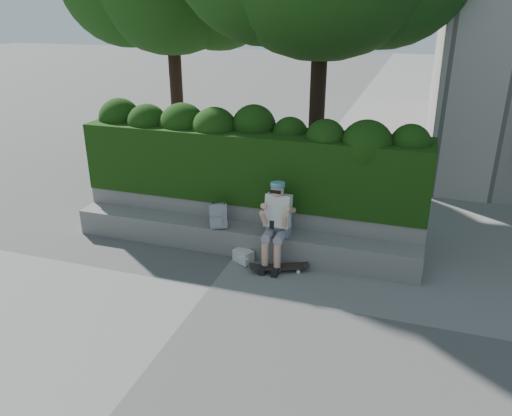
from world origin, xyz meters
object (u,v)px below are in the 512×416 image
(person, at_px, (277,220))
(skateboard, at_px, (279,267))
(backpack_ground, at_px, (243,256))
(backpack_plaid, at_px, (218,216))

(person, xyz_separation_m, skateboard, (0.13, -0.27, -0.68))
(person, distance_m, backpack_ground, 0.85)
(person, xyz_separation_m, backpack_plaid, (-1.04, 0.08, -0.10))
(skateboard, xyz_separation_m, backpack_plaid, (-1.17, 0.35, 0.58))
(backpack_plaid, xyz_separation_m, backpack_ground, (0.51, -0.21, -0.56))
(skateboard, height_order, backpack_plaid, backpack_plaid)
(backpack_ground, bearing_deg, skateboard, 14.41)
(skateboard, distance_m, backpack_ground, 0.67)
(backpack_plaid, bearing_deg, skateboard, -46.22)
(backpack_ground, bearing_deg, backpack_plaid, -174.97)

